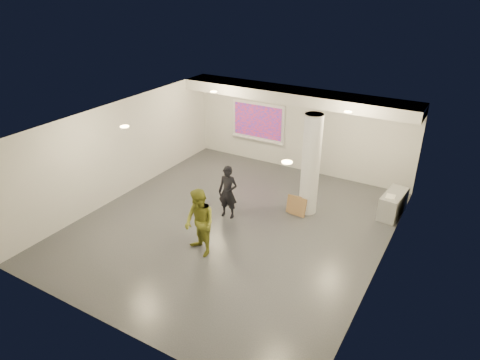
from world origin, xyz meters
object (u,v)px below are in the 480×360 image
Objects in this scene: projection_screen at (258,122)px; credenza at (393,204)px; man at (200,223)px; woman at (228,192)px; column at (311,165)px.

credenza is (5.32, -1.60, -1.17)m from projection_screen.
woman is at bearing 124.38° from man.
projection_screen is 4.33m from woman.
projection_screen is 5.68m from credenza.
credenza is at bearing 24.49° from woman.
woman is at bearing -142.74° from column.
woman reaches higher than credenza.
woman is (-4.10, -2.49, 0.43)m from credenza.
man is (0.36, -1.90, 0.10)m from woman.
man is (-1.53, -3.33, -0.62)m from column.
credenza is at bearing 25.46° from column.
credenza is at bearing -16.70° from projection_screen.
man is (-3.75, -4.39, 0.53)m from credenza.
credenza is 4.82m from woman.
projection_screen is at bearing 168.76° from credenza.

